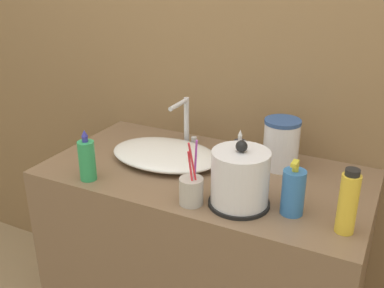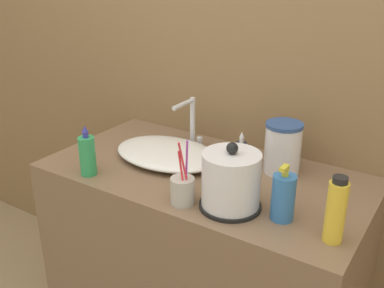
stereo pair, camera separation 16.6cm
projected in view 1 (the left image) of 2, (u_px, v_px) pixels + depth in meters
wall_back at (242, 41)px, 1.78m from camera, size 6.00×0.04×2.60m
vanity_counter at (204, 266)px, 1.84m from camera, size 1.20×0.63×0.87m
sink_basin at (165, 154)px, 1.75m from camera, size 0.44×0.30×0.06m
faucet at (186, 120)px, 1.85m from camera, size 0.06×0.15×0.21m
electric_kettle at (240, 180)px, 1.42m from camera, size 0.20×0.20×0.22m
toothbrush_cup at (191, 190)px, 1.44m from camera, size 0.08×0.08×0.22m
lotion_bottle at (293, 192)px, 1.37m from camera, size 0.07×0.07×0.18m
shampoo_bottle at (348, 202)px, 1.27m from camera, size 0.06×0.06×0.20m
mouthwash_bottle at (87, 160)px, 1.59m from camera, size 0.06×0.06×0.19m
hand_cream_bottle at (239, 151)px, 1.72m from camera, size 0.04×0.04×0.14m
water_pitcher at (281, 144)px, 1.67m from camera, size 0.14×0.14×0.19m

